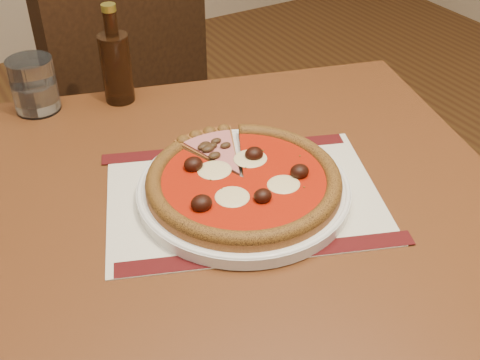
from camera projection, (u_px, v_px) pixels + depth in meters
name	position (u px, v px, depth m)	size (l,w,h in m)	color
table	(246.00, 254.00, 0.94)	(0.99, 0.99, 0.75)	brown
chair_far	(111.00, 111.00, 1.53)	(0.56, 0.56, 0.94)	black
placemat	(244.00, 196.00, 0.89)	(0.40, 0.29, 0.00)	white
plate	(244.00, 191.00, 0.89)	(0.31, 0.31, 0.02)	white
pizza	(244.00, 180.00, 0.87)	(0.29, 0.29, 0.04)	#945A23
ham_slice	(221.00, 153.00, 0.94)	(0.10, 0.14, 0.02)	#945A23
water_glass	(34.00, 85.00, 1.07)	(0.08, 0.08, 0.10)	white
bottle	(116.00, 64.00, 1.09)	(0.05, 0.05, 0.18)	black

